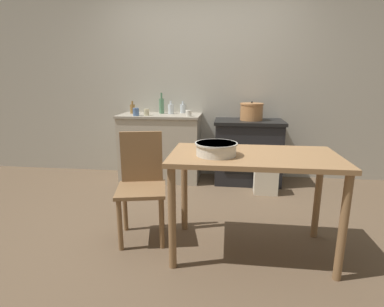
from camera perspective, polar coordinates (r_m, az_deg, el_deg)
name	(u,v)px	position (r m, az deg, el deg)	size (l,w,h in m)	color
ground_plane	(187,222)	(2.97, -1.03, -12.87)	(14.00, 14.00, 0.00)	brown
wall_back	(202,84)	(4.23, 1.98, 13.03)	(8.00, 0.07, 2.55)	#B2AD9E
counter_cabinet	(161,147)	(4.11, -5.96, 1.26)	(1.08, 0.58, 0.89)	#B2A893
stove	(248,151)	(4.03, 10.58, 0.42)	(0.88, 0.57, 0.83)	black
work_table	(253,169)	(2.30, 11.59, -2.89)	(1.25, 0.68, 0.80)	#997047
chair	(142,182)	(2.60, -9.57, -5.42)	(0.48, 0.48, 0.91)	olive
flour_sack	(266,178)	(3.71, 13.88, -4.57)	(0.27, 0.19, 0.38)	beige
stock_pot	(251,112)	(3.95, 11.27, 7.83)	(0.30, 0.30, 0.24)	#B77A47
mixing_bowl_large	(216,148)	(2.19, 4.62, 0.99)	(0.31, 0.31, 0.09)	silver
bottle_far_left	(171,109)	(4.09, -4.05, 8.50)	(0.08, 0.08, 0.18)	silver
bottle_left	(183,108)	(4.18, -1.77, 8.58)	(0.07, 0.07, 0.16)	silver
bottle_mid_left	(162,106)	(4.13, -5.81, 9.08)	(0.07, 0.07, 0.28)	#517F5B
bottle_center_left	(133,109)	(4.20, -11.26, 8.38)	(0.07, 0.07, 0.17)	olive
cup_center	(136,112)	(3.92, -10.62, 7.80)	(0.08, 0.08, 0.10)	#4C6B99
cup_center_right	(189,113)	(3.80, -0.67, 7.68)	(0.08, 0.08, 0.08)	silver
cup_mid_right	(146,112)	(3.93, -8.67, 7.78)	(0.07, 0.07, 0.08)	beige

